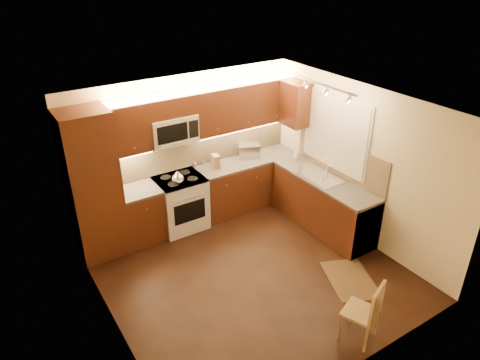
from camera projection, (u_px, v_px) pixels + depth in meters
floor at (252, 273)px, 6.52m from camera, size 4.00×4.00×0.01m
ceiling at (254, 109)px, 5.37m from camera, size 4.00×4.00×0.01m
wall_back at (186, 149)px, 7.44m from camera, size 4.00×0.01×2.50m
wall_front at (365, 282)px, 4.46m from camera, size 4.00×0.01×2.50m
wall_left at (106, 247)px, 4.99m from camera, size 0.01×4.00×2.50m
wall_right at (359, 164)px, 6.91m from camera, size 0.01×4.00×2.50m
pantry at (93, 186)px, 6.47m from camera, size 0.70×0.60×2.30m
base_cab_back_left at (141, 215)px, 7.12m from camera, size 0.62×0.60×0.86m
counter_back_left at (138, 191)px, 6.91m from camera, size 0.62×0.60×0.04m
base_cab_back_right at (247, 183)px, 8.09m from camera, size 1.92×0.60×0.86m
counter_back_right at (247, 161)px, 7.89m from camera, size 1.92×0.60×0.04m
base_cab_right at (323, 204)px, 7.44m from camera, size 0.60×2.00×0.86m
counter_right at (325, 180)px, 7.23m from camera, size 0.60×2.00×0.04m
dishwasher at (353, 223)px, 6.92m from camera, size 0.58×0.60×0.84m
backsplash_back at (204, 147)px, 7.62m from camera, size 3.30×0.02×0.60m
backsplash_right at (340, 158)px, 7.23m from camera, size 0.02×2.00×0.60m
upper_cab_back_left at (128, 128)px, 6.54m from camera, size 0.62×0.35×0.75m
upper_cab_back_right at (243, 105)px, 7.52m from camera, size 1.92×0.35×0.75m
upper_cab_bridge at (170, 106)px, 6.78m from camera, size 0.76×0.35×0.31m
upper_cab_right_corner at (296, 104)px, 7.58m from camera, size 0.35×0.50×0.75m
stove at (181, 203)px, 7.42m from camera, size 0.76×0.65×0.92m
microwave at (172, 129)px, 6.94m from camera, size 0.76×0.38×0.44m
window_frame at (336, 132)px, 7.15m from camera, size 0.03×1.44×1.24m
window_blinds at (335, 133)px, 7.14m from camera, size 0.02×1.36×1.16m
sink at (319, 171)px, 7.30m from camera, size 0.52×0.86×0.15m
faucet at (328, 165)px, 7.35m from camera, size 0.20×0.04×0.30m
track_light_bar at (327, 86)px, 6.43m from camera, size 0.04×1.20×0.03m
kettle at (178, 177)px, 7.02m from camera, size 0.24×0.24×0.21m
toaster_oven at (248, 150)px, 7.98m from camera, size 0.46×0.40×0.23m
knife_block at (216, 161)px, 7.55m from camera, size 0.13×0.18×0.23m
spice_jar_a at (196, 164)px, 7.60m from camera, size 0.04×0.04×0.09m
spice_jar_b at (196, 164)px, 7.60m from camera, size 0.04×0.04×0.10m
spice_jar_c at (204, 162)px, 7.68m from camera, size 0.04×0.04×0.10m
spice_jar_d at (211, 160)px, 7.75m from camera, size 0.06×0.06×0.09m
soap_bottle at (297, 153)px, 7.90m from camera, size 0.09×0.09×0.19m
rug at (350, 279)px, 6.38m from camera, size 0.89×1.06×0.01m
dining_chair at (360, 311)px, 5.25m from camera, size 0.49×0.49×0.85m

